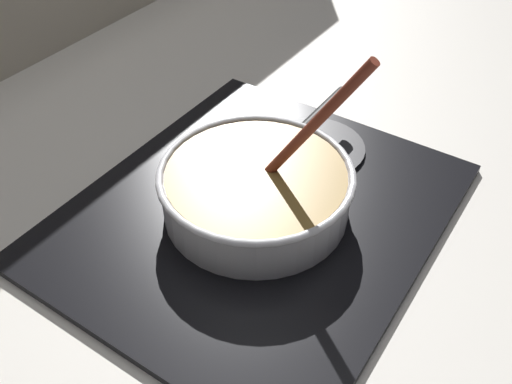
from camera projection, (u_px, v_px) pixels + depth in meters
ground at (358, 262)px, 0.79m from camera, size 2.40×1.60×0.04m
hob_plate at (256, 213)px, 0.83m from camera, size 0.56×0.48×0.01m
burner_ring at (256, 208)px, 0.82m from camera, size 0.17×0.17×0.01m
spare_burner at (315, 147)px, 0.93m from camera, size 0.16×0.16×0.01m
cooking_pan at (257, 189)px, 0.80m from camera, size 0.40×0.27×0.27m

